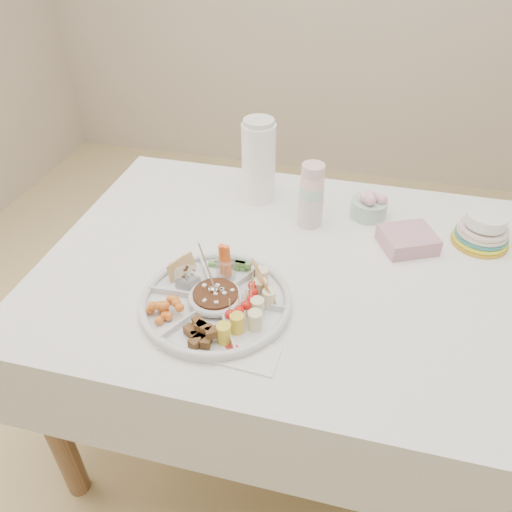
% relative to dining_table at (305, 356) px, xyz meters
% --- Properties ---
extents(floor, '(4.00, 4.00, 0.00)m').
position_rel_dining_table_xyz_m(floor, '(0.00, 0.00, -0.38)').
color(floor, tan).
rests_on(floor, ground).
extents(dining_table, '(1.52, 1.02, 0.76)m').
position_rel_dining_table_xyz_m(dining_table, '(0.00, 0.00, 0.00)').
color(dining_table, white).
rests_on(dining_table, floor).
extents(party_tray, '(0.39, 0.39, 0.04)m').
position_rel_dining_table_xyz_m(party_tray, '(-0.21, -0.22, 0.40)').
color(party_tray, white).
rests_on(party_tray, dining_table).
extents(bean_dip, '(0.12, 0.12, 0.04)m').
position_rel_dining_table_xyz_m(bean_dip, '(-0.21, -0.22, 0.41)').
color(bean_dip, black).
rests_on(bean_dip, party_tray).
extents(tortillas, '(0.11, 0.11, 0.06)m').
position_rel_dining_table_xyz_m(tortillas, '(-0.10, -0.15, 0.42)').
color(tortillas, '#AB682E').
rests_on(tortillas, party_tray).
extents(carrot_cucumber, '(0.11, 0.11, 0.10)m').
position_rel_dining_table_xyz_m(carrot_cucumber, '(-0.22, -0.09, 0.44)').
color(carrot_cucumber, orange).
rests_on(carrot_cucumber, party_tray).
extents(pita_raisins, '(0.10, 0.10, 0.05)m').
position_rel_dining_table_xyz_m(pita_raisins, '(-0.33, -0.16, 0.42)').
color(pita_raisins, '#E4AD58').
rests_on(pita_raisins, party_tray).
extents(cherries, '(0.10, 0.10, 0.04)m').
position_rel_dining_table_xyz_m(cherries, '(-0.33, -0.29, 0.42)').
color(cherries, orange).
rests_on(cherries, party_tray).
extents(granola_chunks, '(0.10, 0.10, 0.04)m').
position_rel_dining_table_xyz_m(granola_chunks, '(-0.21, -0.35, 0.42)').
color(granola_chunks, '#3E2A17').
rests_on(granola_chunks, party_tray).
extents(banana_tomato, '(0.11, 0.11, 0.09)m').
position_rel_dining_table_xyz_m(banana_tomato, '(-0.10, -0.28, 0.44)').
color(banana_tomato, '#D7B563').
rests_on(banana_tomato, party_tray).
extents(cup_stack, '(0.10, 0.10, 0.22)m').
position_rel_dining_table_xyz_m(cup_stack, '(-0.04, 0.21, 0.49)').
color(cup_stack, silver).
rests_on(cup_stack, dining_table).
extents(thermos, '(0.14, 0.14, 0.28)m').
position_rel_dining_table_xyz_m(thermos, '(-0.24, 0.32, 0.52)').
color(thermos, white).
rests_on(thermos, dining_table).
extents(flower_bowl, '(0.15, 0.15, 0.09)m').
position_rel_dining_table_xyz_m(flower_bowl, '(0.13, 0.30, 0.42)').
color(flower_bowl, '#9AB5A3').
rests_on(flower_bowl, dining_table).
extents(napkin_stack, '(0.19, 0.18, 0.05)m').
position_rel_dining_table_xyz_m(napkin_stack, '(0.25, 0.16, 0.40)').
color(napkin_stack, '#C08A9A').
rests_on(napkin_stack, dining_table).
extents(plate_stack, '(0.21, 0.21, 0.10)m').
position_rel_dining_table_xyz_m(plate_stack, '(0.47, 0.23, 0.43)').
color(plate_stack, yellow).
rests_on(plate_stack, dining_table).
extents(placemat, '(0.29, 0.11, 0.01)m').
position_rel_dining_table_xyz_m(placemat, '(-0.16, -0.35, 0.38)').
color(placemat, white).
rests_on(placemat, dining_table).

